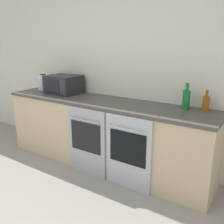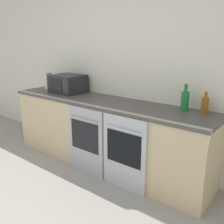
{
  "view_description": "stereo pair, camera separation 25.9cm",
  "coord_description": "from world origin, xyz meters",
  "px_view_note": "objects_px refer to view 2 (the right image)",
  "views": [
    {
      "loc": [
        1.85,
        -0.7,
        1.63
      ],
      "look_at": [
        0.14,
        1.86,
        0.76
      ],
      "focal_mm": 40.0,
      "sensor_mm": 36.0,
      "label": 1
    },
    {
      "loc": [
        2.06,
        -0.55,
        1.63
      ],
      "look_at": [
        0.14,
        1.86,
        0.76
      ],
      "focal_mm": 40.0,
      "sensor_mm": 36.0,
      "label": 2
    }
  ],
  "objects_px": {
    "oven_left": "(86,141)",
    "microwave": "(68,84)",
    "oven_right": "(124,153)",
    "bottle_green": "(185,100)",
    "bottle_amber": "(205,105)",
    "kettle": "(49,81)"
  },
  "relations": [
    {
      "from": "oven_left",
      "to": "microwave",
      "type": "height_order",
      "value": "microwave"
    },
    {
      "from": "microwave",
      "to": "oven_left",
      "type": "bearing_deg",
      "value": -28.52
    },
    {
      "from": "oven_left",
      "to": "oven_right",
      "type": "distance_m",
      "value": 0.6
    },
    {
      "from": "oven_right",
      "to": "kettle",
      "type": "bearing_deg",
      "value": 166.52
    },
    {
      "from": "oven_left",
      "to": "microwave",
      "type": "relative_size",
      "value": 1.82
    },
    {
      "from": "oven_left",
      "to": "kettle",
      "type": "distance_m",
      "value": 1.42
    },
    {
      "from": "oven_left",
      "to": "microwave",
      "type": "bearing_deg",
      "value": 151.48
    },
    {
      "from": "bottle_green",
      "to": "bottle_amber",
      "type": "relative_size",
      "value": 1.28
    },
    {
      "from": "oven_left",
      "to": "bottle_amber",
      "type": "bearing_deg",
      "value": 22.9
    },
    {
      "from": "oven_left",
      "to": "microwave",
      "type": "distance_m",
      "value": 1.02
    },
    {
      "from": "oven_left",
      "to": "kettle",
      "type": "relative_size",
      "value": 3.45
    },
    {
      "from": "oven_right",
      "to": "bottle_green",
      "type": "relative_size",
      "value": 2.86
    },
    {
      "from": "oven_right",
      "to": "kettle",
      "type": "xyz_separation_m",
      "value": [
        -1.81,
        0.43,
        0.58
      ]
    },
    {
      "from": "microwave",
      "to": "kettle",
      "type": "xyz_separation_m",
      "value": [
        -0.48,
        0.04,
        -0.01
      ]
    },
    {
      "from": "oven_right",
      "to": "microwave",
      "type": "distance_m",
      "value": 1.51
    },
    {
      "from": "oven_left",
      "to": "bottle_green",
      "type": "bearing_deg",
      "value": 24.99
    },
    {
      "from": "oven_right",
      "to": "bottle_amber",
      "type": "relative_size",
      "value": 3.67
    },
    {
      "from": "oven_left",
      "to": "bottle_amber",
      "type": "xyz_separation_m",
      "value": [
        1.26,
        0.53,
        0.55
      ]
    },
    {
      "from": "microwave",
      "to": "bottle_amber",
      "type": "relative_size",
      "value": 2.02
    },
    {
      "from": "oven_right",
      "to": "microwave",
      "type": "height_order",
      "value": "microwave"
    },
    {
      "from": "microwave",
      "to": "bottle_green",
      "type": "height_order",
      "value": "bottle_green"
    },
    {
      "from": "microwave",
      "to": "bottle_green",
      "type": "xyz_separation_m",
      "value": [
        1.78,
        0.09,
        -0.01
      ]
    }
  ]
}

